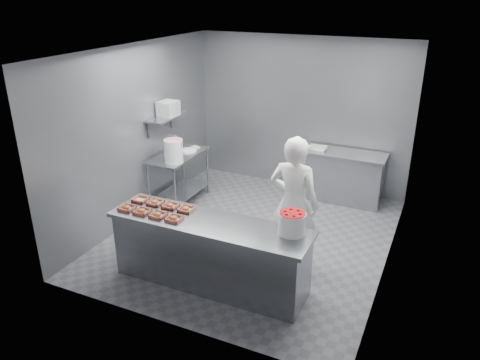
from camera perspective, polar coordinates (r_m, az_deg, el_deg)
name	(u,v)px	position (r m, az deg, el deg)	size (l,w,h in m)	color
floor	(252,236)	(7.29, 1.45, -6.85)	(4.50, 4.50, 0.00)	#4C4C51
ceiling	(254,50)	(6.39, 1.71, 15.53)	(4.50, 4.50, 0.00)	white
wall_back	(301,114)	(8.74, 7.47, 7.96)	(4.00, 0.04, 2.80)	slate
wall_left	(138,133)	(7.68, -12.33, 5.56)	(0.04, 4.50, 2.80)	slate
wall_right	(397,172)	(6.26, 18.65, 0.89)	(0.04, 4.50, 2.80)	slate
service_counter	(210,253)	(6.02, -3.68, -8.85)	(2.60, 0.70, 0.90)	slate
prep_table	(179,171)	(8.22, -7.44, 1.07)	(0.60, 1.20, 0.90)	slate
back_counter	(341,176)	(8.50, 12.20, 0.47)	(1.50, 0.60, 0.90)	slate
wall_shelf	(168,117)	(8.01, -8.83, 7.64)	(0.35, 0.90, 0.03)	slate
tray_0	(127,208)	(6.25, -13.65, -3.31)	(0.19, 0.18, 0.06)	tan
tray_1	(142,211)	(6.12, -11.86, -3.74)	(0.19, 0.18, 0.06)	tan
tray_2	(158,215)	(5.99, -10.00, -4.20)	(0.19, 0.18, 0.06)	tan
tray_3	(174,218)	(5.87, -8.05, -4.67)	(0.19, 0.18, 0.06)	tan
tray_4	(140,199)	(6.46, -12.05, -2.32)	(0.19, 0.18, 0.04)	tan
tray_5	(155,202)	(6.33, -10.32, -2.69)	(0.19, 0.18, 0.06)	tan
tray_6	(170,206)	(6.20, -8.49, -3.10)	(0.19, 0.18, 0.06)	tan
tray_7	(186,209)	(6.09, -6.59, -3.53)	(0.19, 0.18, 0.06)	tan
worker	(294,204)	(6.20, 6.55, -2.93)	(0.68, 0.45, 1.86)	white
strawberry_tub	(292,222)	(5.49, 6.36, -5.15)	(0.32, 0.32, 0.27)	white
glaze_bucket	(174,150)	(7.71, -8.10, 3.60)	(0.32, 0.30, 0.47)	white
bucket_lid	(188,151)	(8.26, -6.34, 3.59)	(0.30, 0.30, 0.02)	white
rag	(195,147)	(8.42, -5.48, 4.00)	(0.14, 0.12, 0.02)	#CCB28C
appliance	(168,108)	(8.01, -8.74, 8.63)	(0.28, 0.32, 0.24)	gray
paper_stack	(318,148)	(8.44, 9.49, 3.92)	(0.30, 0.22, 0.05)	silver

